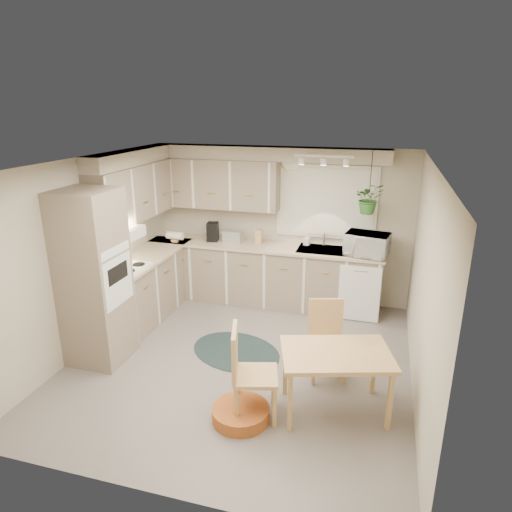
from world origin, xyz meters
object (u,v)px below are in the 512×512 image
at_px(chair_back, 327,342).
at_px(microwave, 367,242).
at_px(braided_rug, 236,351).
at_px(dining_table, 334,382).
at_px(pet_bed, 241,413).
at_px(chair_left, 256,373).

height_order(chair_back, microwave, microwave).
bearing_deg(microwave, braided_rug, -124.03).
distance_m(braided_rug, microwave, 2.39).
height_order(dining_table, pet_bed, dining_table).
xyz_separation_m(dining_table, chair_back, (-0.15, 0.60, 0.11)).
bearing_deg(chair_left, chair_back, 130.56).
relative_size(chair_back, pet_bed, 1.54).
bearing_deg(chair_left, microwave, 145.69).
bearing_deg(pet_bed, chair_left, 43.93).
bearing_deg(chair_back, microwave, -116.78).
distance_m(dining_table, chair_left, 0.81).
bearing_deg(pet_bed, chair_back, 54.32).
relative_size(dining_table, braided_rug, 0.89).
xyz_separation_m(chair_back, microwave, (0.30, 1.74, 0.69)).
bearing_deg(dining_table, braided_rug, 147.84).
distance_m(chair_left, microwave, 2.84).
bearing_deg(chair_back, braided_rug, -28.25).
bearing_deg(braided_rug, pet_bed, -69.76).
bearing_deg(braided_rug, microwave, 45.60).
xyz_separation_m(pet_bed, microwave, (1.02, 2.73, 1.07)).
relative_size(chair_back, microwave, 1.50).
height_order(dining_table, chair_back, chair_back).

